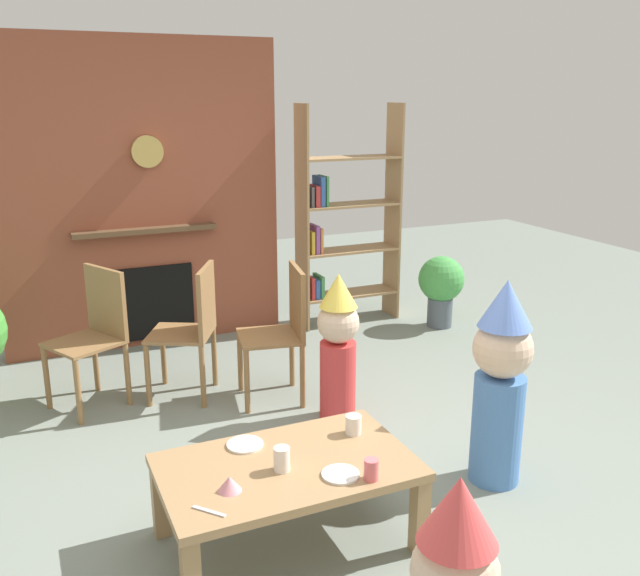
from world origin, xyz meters
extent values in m
plane|color=gray|center=(0.00, 0.00, 0.00)|extent=(12.00, 12.00, 0.00)
cube|color=brown|center=(-0.41, 2.60, 1.20)|extent=(2.20, 0.18, 2.40)
cube|color=black|center=(-0.41, 2.50, 0.35)|extent=(0.70, 0.02, 0.60)
cube|color=brown|center=(-0.41, 2.46, 0.95)|extent=(1.10, 0.10, 0.04)
cylinder|color=tan|center=(-0.35, 2.48, 1.55)|extent=(0.24, 0.04, 0.24)
cube|color=#9E7A51|center=(0.88, 2.40, 0.95)|extent=(0.02, 0.28, 1.90)
cube|color=#9E7A51|center=(1.76, 2.40, 0.95)|extent=(0.02, 0.28, 1.90)
cube|color=#9E7A51|center=(1.32, 2.40, 0.25)|extent=(0.86, 0.28, 0.02)
cube|color=#9E7A51|center=(1.32, 2.40, 0.65)|extent=(0.86, 0.28, 0.02)
cube|color=#9E7A51|center=(1.32, 2.40, 1.05)|extent=(0.86, 0.28, 0.02)
cube|color=#9E7A51|center=(1.32, 2.40, 1.45)|extent=(0.86, 0.28, 0.02)
cube|color=#B23333|center=(0.94, 2.40, 0.36)|extent=(0.03, 0.20, 0.19)
cube|color=#3359A5|center=(0.98, 2.40, 0.34)|extent=(0.04, 0.20, 0.17)
cube|color=#3F8C4C|center=(1.03, 2.40, 0.36)|extent=(0.03, 0.20, 0.19)
cube|color=gold|center=(0.94, 2.40, 0.76)|extent=(0.03, 0.20, 0.19)
cube|color=#8C4C99|center=(0.99, 2.40, 0.78)|extent=(0.03, 0.20, 0.24)
cube|color=#D87F3F|center=(1.02, 2.40, 0.77)|extent=(0.02, 0.20, 0.22)
cube|color=#4C4C51|center=(0.94, 2.40, 1.15)|extent=(0.02, 0.20, 0.17)
cube|color=#B23333|center=(0.99, 2.40, 1.15)|extent=(0.04, 0.20, 0.18)
cube|color=#3359A5|center=(1.03, 2.40, 1.19)|extent=(0.04, 0.20, 0.25)
cube|color=#3F8C4C|center=(1.07, 2.40, 1.19)|extent=(0.02, 0.20, 0.25)
cube|color=#9E7A51|center=(-0.34, -0.35, 0.38)|extent=(1.11, 0.68, 0.04)
cube|color=#9E7A51|center=(0.17, -0.64, 0.18)|extent=(0.07, 0.07, 0.36)
cube|color=#9E7A51|center=(-0.85, -0.05, 0.18)|extent=(0.07, 0.07, 0.36)
cube|color=#9E7A51|center=(0.17, -0.05, 0.18)|extent=(0.07, 0.07, 0.36)
cylinder|color=silver|center=(0.05, -0.22, 0.45)|extent=(0.08, 0.08, 0.09)
cylinder|color=silver|center=(-0.38, -0.39, 0.46)|extent=(0.07, 0.07, 0.11)
cylinder|color=#E5666B|center=(-0.07, -0.61, 0.45)|extent=(0.06, 0.06, 0.09)
cylinder|color=white|center=(-0.46, -0.12, 0.41)|extent=(0.17, 0.17, 0.01)
cylinder|color=white|center=(-0.17, -0.53, 0.41)|extent=(0.16, 0.16, 0.01)
cone|color=pink|center=(-0.64, -0.45, 0.44)|extent=(0.10, 0.10, 0.06)
cube|color=silver|center=(-0.75, -0.56, 0.41)|extent=(0.11, 0.12, 0.01)
sphere|color=beige|center=(-0.26, -1.49, 0.64)|extent=(0.26, 0.26, 0.26)
cone|color=#EA4C4C|center=(-0.26, -1.49, 0.84)|extent=(0.24, 0.24, 0.21)
cylinder|color=#4C7FC6|center=(0.85, -0.29, 0.29)|extent=(0.26, 0.26, 0.59)
sphere|color=beige|center=(0.85, -0.29, 0.74)|extent=(0.30, 0.30, 0.30)
cone|color=#668CE5|center=(0.85, -0.29, 0.97)|extent=(0.27, 0.27, 0.24)
cylinder|color=#D13838|center=(0.40, 0.70, 0.25)|extent=(0.23, 0.23, 0.50)
sphere|color=beige|center=(0.40, 0.70, 0.63)|extent=(0.26, 0.26, 0.26)
cone|color=#F2D14C|center=(0.40, 0.70, 0.83)|extent=(0.23, 0.23, 0.21)
cube|color=olive|center=(-1.01, 1.50, 0.44)|extent=(0.54, 0.54, 0.02)
cube|color=olive|center=(-0.85, 1.58, 0.68)|extent=(0.21, 0.37, 0.45)
cylinder|color=olive|center=(-1.25, 1.58, 0.21)|extent=(0.04, 0.04, 0.43)
cylinder|color=olive|center=(-1.09, 1.26, 0.21)|extent=(0.04, 0.04, 0.43)
cylinder|color=olive|center=(-0.93, 1.74, 0.21)|extent=(0.04, 0.04, 0.43)
cylinder|color=olive|center=(-0.77, 1.42, 0.21)|extent=(0.04, 0.04, 0.43)
cube|color=olive|center=(-0.41, 1.42, 0.44)|extent=(0.54, 0.54, 0.02)
cube|color=olive|center=(-0.24, 1.34, 0.68)|extent=(0.21, 0.37, 0.45)
cylinder|color=olive|center=(-0.48, 1.66, 0.21)|extent=(0.04, 0.04, 0.43)
cylinder|color=olive|center=(-0.65, 1.34, 0.21)|extent=(0.04, 0.04, 0.43)
cylinder|color=olive|center=(-0.17, 1.50, 0.21)|extent=(0.04, 0.04, 0.43)
cylinder|color=olive|center=(-0.33, 1.18, 0.21)|extent=(0.04, 0.04, 0.43)
cube|color=olive|center=(0.11, 1.13, 0.44)|extent=(0.47, 0.47, 0.02)
cube|color=olive|center=(0.30, 1.09, 0.68)|extent=(0.10, 0.40, 0.45)
cylinder|color=olive|center=(-0.03, 1.34, 0.21)|extent=(0.04, 0.04, 0.43)
cylinder|color=olive|center=(-0.10, 0.98, 0.21)|extent=(0.04, 0.04, 0.43)
cylinder|color=olive|center=(0.33, 1.27, 0.21)|extent=(0.04, 0.04, 0.43)
cylinder|color=olive|center=(0.26, 0.92, 0.21)|extent=(0.04, 0.04, 0.43)
cylinder|color=#4C5660|center=(1.98, 1.93, 0.13)|extent=(0.22, 0.22, 0.26)
sphere|color=green|center=(1.98, 1.93, 0.43)|extent=(0.40, 0.40, 0.40)
camera|label=1|loc=(-1.31, -2.86, 1.97)|focal=38.42mm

